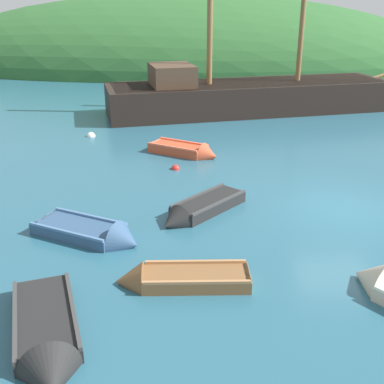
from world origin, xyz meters
name	(u,v)px	position (x,y,z in m)	size (l,w,h in m)	color
ground_plane	(342,208)	(0.00, 0.00, 0.00)	(120.00, 120.00, 0.00)	#285B70
shore_hill	(182,65)	(-7.14, 33.66, 0.00)	(50.33, 22.30, 12.95)	#2D602D
sailing_ship	(246,101)	(-2.17, 13.40, 0.59)	(18.40, 8.22, 11.89)	black
rowboat_portside	(198,211)	(-4.42, -0.68, 0.11)	(2.72, 3.03, 0.89)	black
rowboat_outer_right	(187,152)	(-5.07, 5.17, 0.12)	(3.11, 2.25, 0.98)	#C64C2D
rowboat_near_dock	(175,281)	(-4.84, -4.47, 0.09)	(3.08, 1.12, 0.90)	brown
rowboat_outer_left	(96,235)	(-7.13, -2.37, 0.09)	(3.29, 2.24, 1.10)	#335175
rowboat_center	(47,342)	(-7.04, -6.64, 0.08)	(2.29, 3.52, 1.11)	black
buoy_white	(91,136)	(-9.74, 7.78, 0.00)	(0.41, 0.41, 0.41)	white
buoy_red	(175,169)	(-5.43, 3.37, 0.00)	(0.34, 0.34, 0.34)	red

